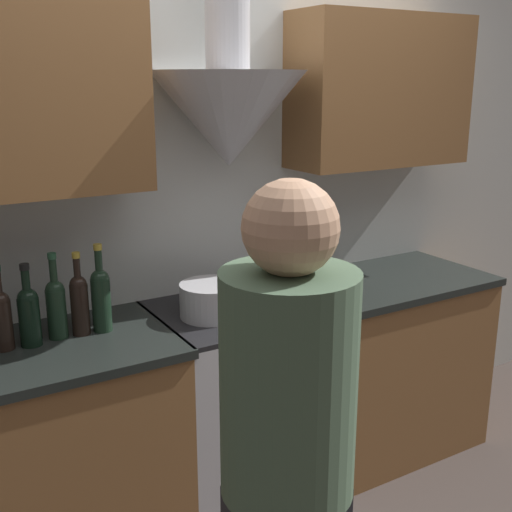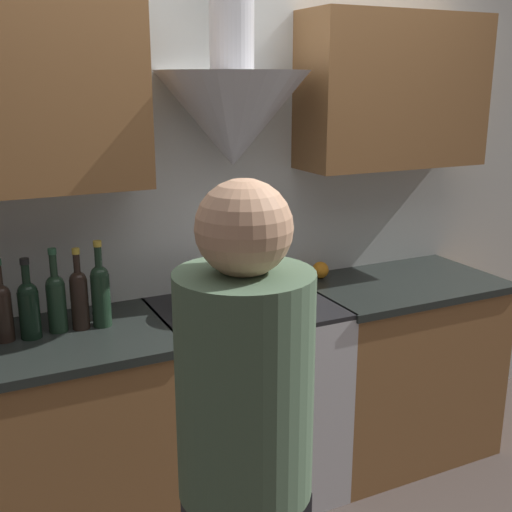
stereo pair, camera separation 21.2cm
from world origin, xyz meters
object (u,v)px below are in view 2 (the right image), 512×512
Objects in this scene: mixing_bowl at (277,291)px; stock_pot at (211,299)px; wine_bottle_8 at (79,296)px; wine_bottle_9 at (101,292)px; wine_bottle_7 at (56,299)px; orange_fruit at (320,270)px; person_foreground_left at (245,483)px; wine_bottle_5 at (2,309)px; wine_bottle_6 at (29,306)px; stove_range at (246,401)px.

stock_pot is at bearing -169.43° from mixing_bowl.
wine_bottle_9 reaches higher than wine_bottle_8.
wine_bottle_7 is 0.95m from mixing_bowl.
orange_fruit is at bearing 7.27° from wine_bottle_8.
wine_bottle_7 is 1.28m from orange_fruit.
mixing_bowl is (0.94, -0.03, -0.10)m from wine_bottle_7.
stock_pot is 0.71m from orange_fruit.
person_foreground_left is at bearing -108.23° from stock_pot.
wine_bottle_8 is at bearing 178.76° from mixing_bowl.
stock_pot is at bearing -5.94° from wine_bottle_5.
wine_bottle_5 is at bearing 178.90° from wine_bottle_9.
wine_bottle_8 reaches higher than mixing_bowl.
wine_bottle_5 is 1.48m from orange_fruit.
wine_bottle_5 is 0.28m from wine_bottle_8.
wine_bottle_6 is at bearing -173.26° from orange_fruit.
wine_bottle_9 reaches higher than wine_bottle_7.
wine_bottle_8 is (0.08, -0.01, 0.00)m from wine_bottle_7.
stove_range is 0.90m from wine_bottle_8.
wine_bottle_8 reaches higher than wine_bottle_6.
wine_bottle_6 is 3.77× the size of orange_fruit.
wine_bottle_9 reaches higher than mixing_bowl.
wine_bottle_9 is 1.21m from person_foreground_left.
wine_bottle_7 is 0.09m from wine_bottle_8.
wine_bottle_9 is 1.41× the size of mixing_bowl.
stove_range is 11.03× the size of orange_fruit.
stock_pot is 1.06× the size of mixing_bowl.
wine_bottle_6 is 0.19m from wine_bottle_8.
stove_range is 2.88× the size of wine_bottle_5.
person_foreground_left reaches higher than mixing_bowl.
wine_bottle_7 is 0.20× the size of person_foreground_left.
stove_range is 0.55× the size of person_foreground_left.
orange_fruit is at bearing 8.12° from wine_bottle_9.
person_foreground_left is (0.33, -1.20, -0.11)m from wine_bottle_6.
orange_fruit is at bearing 27.31° from mixing_bowl.
wine_bottle_6 is at bearing 179.59° from mixing_bowl.
wine_bottle_6 is 1.39m from orange_fruit.
wine_bottle_9 reaches higher than stock_pot.
person_foreground_left is at bearing -115.13° from stove_range.
wine_bottle_5 is at bearing -174.14° from orange_fruit.
wine_bottle_7 is at bearing 171.22° from stock_pot.
wine_bottle_7 is (0.20, 0.01, 0.00)m from wine_bottle_5.
wine_bottle_8 is at bearing 3.35° from wine_bottle_6.
stock_pot is (0.60, -0.09, -0.06)m from wine_bottle_7.
wine_bottle_8 reaches higher than orange_fruit.
wine_bottle_7 is at bearing 175.29° from stove_range.
person_foreground_left reaches higher than wine_bottle_9.
wine_bottle_9 is at bearing 93.06° from person_foreground_left.
mixing_bowl is (1.14, -0.02, -0.09)m from wine_bottle_5.
wine_bottle_5 is 0.97× the size of wine_bottle_8.
wine_bottle_7 is 1.35× the size of mixing_bowl.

